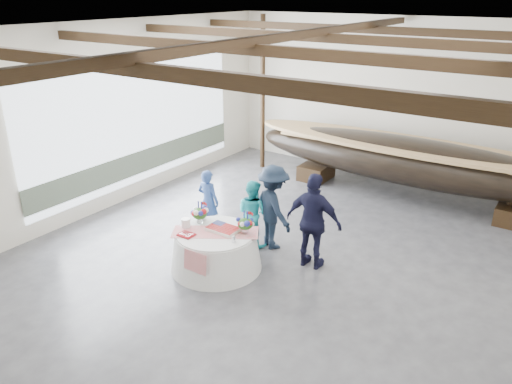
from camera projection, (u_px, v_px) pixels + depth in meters
The scene contains 13 objects.
floor at pixel (281, 259), 10.24m from camera, with size 10.00×12.00×0.01m, color #3D3D42.
wall_back at pixel (395, 100), 13.98m from camera, with size 10.00×0.02×4.50m, color silver.
wall_left at pixel (106, 118), 12.00m from camera, with size 0.02×12.00×4.50m, color silver.
ceiling at pixel (286, 29), 8.54m from camera, with size 10.00×12.00×0.01m, color white.
pavilion_structure at pixel (308, 54), 9.33m from camera, with size 9.80×11.76×4.50m.
open_bay at pixel (140, 127), 12.89m from camera, with size 0.03×7.00×3.20m.
longboat_display at pixel (408, 161), 12.81m from camera, with size 8.77×1.75×1.65m.
banquet_table at pixel (216, 250), 9.79m from camera, with size 1.80×1.80×0.77m.
tabletop_items at pixel (218, 221), 9.75m from camera, with size 1.70×1.36×0.40m.
guest_woman_blue at pixel (208, 201), 11.16m from camera, with size 0.54×0.35×1.47m, color navy.
guest_woman_teal at pixel (252, 213), 10.59m from camera, with size 0.71×0.55×1.46m, color #22ABB4.
guest_man_left at pixel (273, 207), 10.41m from camera, with size 1.18×0.68×1.83m, color black.
guest_man_right at pixel (314, 222), 9.62m from camera, with size 1.14×0.48×1.95m, color black.
Camera 1 is at (4.61, -7.70, 5.14)m, focal length 35.00 mm.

